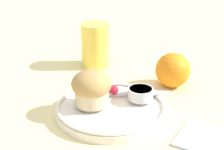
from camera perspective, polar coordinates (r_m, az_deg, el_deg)
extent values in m
plane|color=beige|center=(0.67, -0.53, -6.29)|extent=(3.00, 3.00, 0.00)
cylinder|color=silver|center=(0.67, 0.03, -5.53)|extent=(0.20, 0.20, 0.01)
torus|color=silver|center=(0.66, 0.03, -4.77)|extent=(0.19, 0.19, 0.01)
cylinder|color=beige|center=(0.66, -3.10, -3.12)|extent=(0.06, 0.06, 0.03)
ellipsoid|color=#A87F47|center=(0.65, -3.15, -1.36)|extent=(0.07, 0.07, 0.05)
cylinder|color=silver|center=(0.68, 4.38, -2.82)|extent=(0.05, 0.05, 0.02)
cylinder|color=silver|center=(0.68, 4.40, -2.22)|extent=(0.04, 0.04, 0.00)
sphere|color=#B7192D|center=(0.70, -0.92, -2.02)|extent=(0.02, 0.02, 0.02)
sphere|color=#B7192D|center=(0.69, 0.27, -2.31)|extent=(0.02, 0.02, 0.02)
cube|color=silver|center=(0.70, 2.77, -2.70)|extent=(0.14, 0.08, 0.00)
sphere|color=orange|center=(0.77, 9.23, 0.74)|extent=(0.07, 0.07, 0.07)
cylinder|color=#EAD14C|center=(0.87, -2.55, 4.58)|extent=(0.07, 0.07, 0.10)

